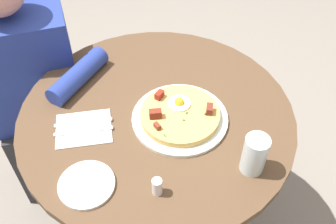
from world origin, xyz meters
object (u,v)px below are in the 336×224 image
(person_seated, at_px, (37,104))
(breakfast_pizza, at_px, (180,114))
(fork, at_px, (84,131))
(pizza_plate, at_px, (180,118))
(dining_table, at_px, (158,147))
(salt_shaker, at_px, (157,187))
(water_glass, at_px, (254,155))
(bread_plate, at_px, (87,185))
(knife, at_px, (83,123))

(person_seated, xyz_separation_m, breakfast_pizza, (-0.47, 0.46, 0.27))
(person_seated, distance_m, fork, 0.53)
(pizza_plate, bearing_deg, fork, -6.41)
(dining_table, bearing_deg, pizza_plate, 142.53)
(breakfast_pizza, relative_size, salt_shaker, 4.46)
(breakfast_pizza, height_order, water_glass, water_glass)
(person_seated, height_order, water_glass, person_seated)
(bread_plate, bearing_deg, salt_shaker, 157.15)
(person_seated, bearing_deg, dining_table, 134.57)
(bread_plate, bearing_deg, person_seated, -76.09)
(bread_plate, bearing_deg, water_glass, 170.56)
(dining_table, distance_m, person_seated, 0.59)
(breakfast_pizza, bearing_deg, pizza_plate, 105.41)
(person_seated, relative_size, breakfast_pizza, 4.54)
(dining_table, relative_size, bread_plate, 5.68)
(pizza_plate, relative_size, fork, 1.69)
(person_seated, height_order, knife, person_seated)
(breakfast_pizza, relative_size, water_glass, 1.99)
(water_glass, bearing_deg, fork, -31.49)
(breakfast_pizza, bearing_deg, salt_shaker, 59.43)
(pizza_plate, distance_m, bread_plate, 0.36)
(fork, height_order, water_glass, water_glass)
(salt_shaker, bearing_deg, fork, -59.07)
(dining_table, distance_m, pizza_plate, 0.20)
(fork, xyz_separation_m, knife, (-0.00, -0.04, 0.00))
(breakfast_pizza, distance_m, salt_shaker, 0.27)
(breakfast_pizza, height_order, knife, breakfast_pizza)
(bread_plate, relative_size, water_glass, 1.25)
(pizza_plate, relative_size, water_glass, 2.42)
(dining_table, bearing_deg, salt_shaker, 74.95)
(pizza_plate, height_order, breakfast_pizza, breakfast_pizza)
(knife, bearing_deg, pizza_plate, -5.95)
(person_seated, bearing_deg, bread_plate, 103.91)
(breakfast_pizza, xyz_separation_m, fork, (0.30, -0.03, -0.02))
(person_seated, height_order, pizza_plate, person_seated)
(pizza_plate, relative_size, knife, 1.69)
(water_glass, bearing_deg, pizza_plate, -59.65)
(breakfast_pizza, bearing_deg, fork, -6.08)
(dining_table, xyz_separation_m, salt_shaker, (0.08, 0.28, 0.21))
(breakfast_pizza, distance_m, knife, 0.30)
(dining_table, relative_size, salt_shaker, 15.91)
(breakfast_pizza, xyz_separation_m, water_glass, (-0.14, 0.24, 0.04))
(person_seated, relative_size, knife, 6.31)
(dining_table, bearing_deg, bread_plate, 38.98)
(dining_table, height_order, salt_shaker, salt_shaker)
(dining_table, relative_size, knife, 4.95)
(pizza_plate, distance_m, water_glass, 0.28)
(pizza_plate, bearing_deg, bread_plate, 26.34)
(knife, bearing_deg, person_seated, 121.53)
(dining_table, bearing_deg, fork, 3.66)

